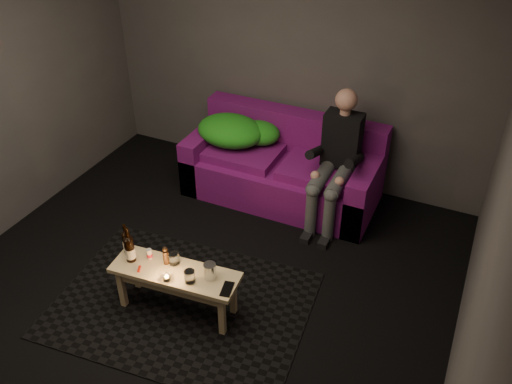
# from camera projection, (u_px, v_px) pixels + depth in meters

# --- Properties ---
(floor) EXTENTS (4.50, 4.50, 0.00)m
(floor) POSITION_uv_depth(u_px,v_px,m) (181.00, 308.00, 4.27)
(floor) COLOR black
(floor) RESTS_ON ground
(room) EXTENTS (4.50, 4.50, 4.50)m
(room) POSITION_uv_depth(u_px,v_px,m) (198.00, 93.00, 3.69)
(room) COLOR silver
(room) RESTS_ON ground
(rug) EXTENTS (2.09, 1.61, 0.01)m
(rug) POSITION_uv_depth(u_px,v_px,m) (182.00, 304.00, 4.30)
(rug) COLOR black
(rug) RESTS_ON floor
(sofa) EXTENTS (1.88, 0.85, 0.81)m
(sofa) POSITION_uv_depth(u_px,v_px,m) (284.00, 169.00, 5.42)
(sofa) COLOR #710F62
(sofa) RESTS_ON floor
(green_blanket) EXTENTS (0.83, 0.56, 0.28)m
(green_blanket) POSITION_uv_depth(u_px,v_px,m) (236.00, 131.00, 5.42)
(green_blanket) COLOR green
(green_blanket) RESTS_ON sofa
(person) EXTENTS (0.34, 0.78, 1.26)m
(person) POSITION_uv_depth(u_px,v_px,m) (336.00, 158.00, 4.91)
(person) COLOR black
(person) RESTS_ON sofa
(coffee_table) EXTENTS (1.01, 0.40, 0.40)m
(coffee_table) POSITION_uv_depth(u_px,v_px,m) (176.00, 278.00, 4.08)
(coffee_table) COLOR #E5CF86
(coffee_table) RESTS_ON rug
(beer_bottle_a) EXTENTS (0.07, 0.07, 0.26)m
(beer_bottle_a) POSITION_uv_depth(u_px,v_px,m) (127.00, 242.00, 4.17)
(beer_bottle_a) COLOR black
(beer_bottle_a) RESTS_ON coffee_table
(beer_bottle_b) EXTENTS (0.08, 0.08, 0.30)m
(beer_bottle_b) POSITION_uv_depth(u_px,v_px,m) (130.00, 249.00, 4.08)
(beer_bottle_b) COLOR black
(beer_bottle_b) RESTS_ON coffee_table
(salt_shaker) EXTENTS (0.05, 0.05, 0.09)m
(salt_shaker) POSITION_uv_depth(u_px,v_px,m) (149.00, 254.00, 4.13)
(salt_shaker) COLOR silver
(salt_shaker) RESTS_ON coffee_table
(pepper_mill) EXTENTS (0.05, 0.05, 0.12)m
(pepper_mill) POSITION_uv_depth(u_px,v_px,m) (166.00, 257.00, 4.08)
(pepper_mill) COLOR black
(pepper_mill) RESTS_ON coffee_table
(tumbler_back) EXTENTS (0.09, 0.09, 0.10)m
(tumbler_back) POSITION_uv_depth(u_px,v_px,m) (174.00, 258.00, 4.08)
(tumbler_back) COLOR white
(tumbler_back) RESTS_ON coffee_table
(tealight) EXTENTS (0.06, 0.06, 0.04)m
(tealight) POSITION_uv_depth(u_px,v_px,m) (167.00, 278.00, 3.95)
(tealight) COLOR white
(tealight) RESTS_ON coffee_table
(tumbler_front) EXTENTS (0.09, 0.09, 0.10)m
(tumbler_front) POSITION_uv_depth(u_px,v_px,m) (190.00, 276.00, 3.92)
(tumbler_front) COLOR white
(tumbler_front) RESTS_ON coffee_table
(steel_cup) EXTENTS (0.11, 0.11, 0.13)m
(steel_cup) POSITION_uv_depth(u_px,v_px,m) (210.00, 271.00, 3.95)
(steel_cup) COLOR silver
(steel_cup) RESTS_ON coffee_table
(smartphone) EXTENTS (0.10, 0.16, 0.01)m
(smartphone) POSITION_uv_depth(u_px,v_px,m) (227.00, 289.00, 3.88)
(smartphone) COLOR black
(smartphone) RESTS_ON coffee_table
(red_lighter) EXTENTS (0.04, 0.07, 0.01)m
(red_lighter) POSITION_uv_depth(u_px,v_px,m) (139.00, 269.00, 4.05)
(red_lighter) COLOR red
(red_lighter) RESTS_ON coffee_table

